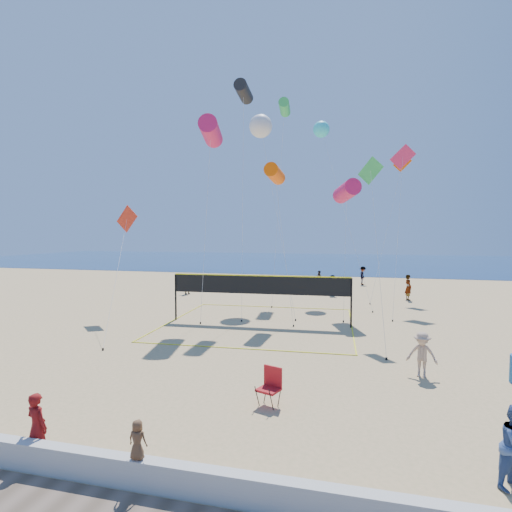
# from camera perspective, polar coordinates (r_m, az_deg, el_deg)

# --- Properties ---
(ground) EXTENTS (120.00, 120.00, 0.00)m
(ground) POSITION_cam_1_polar(r_m,az_deg,el_deg) (11.60, -6.22, -22.37)
(ground) COLOR tan
(ground) RESTS_ON ground
(ocean) EXTENTS (140.00, 50.00, 0.03)m
(ocean) POSITION_cam_1_polar(r_m,az_deg,el_deg) (72.07, 11.04, -0.75)
(ocean) COLOR navy
(ocean) RESTS_ON ground
(seawall) EXTENTS (32.00, 0.30, 0.60)m
(seawall) POSITION_cam_1_polar(r_m,az_deg,el_deg) (9.04, -13.70, -28.26)
(seawall) COLOR #BBBBB6
(seawall) RESTS_ON ground
(woman) EXTENTS (0.63, 0.49, 1.53)m
(woman) POSITION_cam_1_polar(r_m,az_deg,el_deg) (10.67, -28.81, -20.63)
(woman) COLOR maroon
(woman) RESTS_ON ground
(toddler) EXTENTS (0.38, 0.25, 0.78)m
(toddler) POSITION_cam_1_polar(r_m,az_deg,el_deg) (8.88, -16.58, -23.85)
(toddler) COLOR brown
(toddler) RESTS_ON seawall
(bystander_b) EXTENTS (1.13, 0.80, 1.58)m
(bystander_b) POSITION_cam_1_polar(r_m,az_deg,el_deg) (15.45, 22.62, -12.85)
(bystander_b) COLOR tan
(bystander_b) RESTS_ON ground
(far_person_0) EXTENTS (1.05, 0.91, 1.69)m
(far_person_0) POSITION_cam_1_polar(r_m,az_deg,el_deg) (33.31, -9.85, -3.95)
(far_person_0) COLOR gray
(far_person_0) RESTS_ON ground
(far_person_1) EXTENTS (1.35, 1.51, 1.67)m
(far_person_1) POSITION_cam_1_polar(r_m,az_deg,el_deg) (32.66, 10.83, -4.13)
(far_person_1) COLOR gray
(far_person_1) RESTS_ON ground
(far_person_2) EXTENTS (0.66, 0.81, 1.91)m
(far_person_2) POSITION_cam_1_polar(r_m,az_deg,el_deg) (32.04, 20.92, -4.21)
(far_person_2) COLOR gray
(far_person_2) RESTS_ON ground
(far_person_3) EXTENTS (0.78, 0.65, 1.44)m
(far_person_3) POSITION_cam_1_polar(r_m,az_deg,el_deg) (38.55, 9.07, -3.15)
(far_person_3) COLOR gray
(far_person_3) RESTS_ON ground
(far_person_4) EXTENTS (0.81, 1.23, 1.79)m
(far_person_4) POSITION_cam_1_polar(r_m,az_deg,el_deg) (40.10, 15.02, -2.72)
(far_person_4) COLOR gray
(far_person_4) RESTS_ON ground
(camp_chair) EXTENTS (0.75, 0.87, 1.23)m
(camp_chair) POSITION_cam_1_polar(r_m,az_deg,el_deg) (12.20, 2.09, -17.79)
(camp_chair) COLOR #A61317
(camp_chair) RESTS_ON ground
(volleyball_net) EXTENTS (10.53, 10.39, 2.70)m
(volleyball_net) POSITION_cam_1_polar(r_m,az_deg,el_deg) (22.14, 0.52, -4.87)
(volleyball_net) COLOR black
(volleyball_net) RESTS_ON ground
(kite_0) EXTENTS (1.60, 3.54, 11.72)m
(kite_0) POSITION_cam_1_polar(r_m,az_deg,el_deg) (24.74, -6.46, 17.25)
(kite_0) COLOR #CB1954
(kite_0) RESTS_ON ground
(kite_1) EXTENTS (1.26, 4.33, 14.50)m
(kite_1) POSITION_cam_1_polar(r_m,az_deg,el_deg) (27.27, -1.78, 22.39)
(kite_1) COLOR black
(kite_1) RESTS_ON ground
(kite_2) EXTENTS (2.02, 3.38, 9.07)m
(kite_2) POSITION_cam_1_polar(r_m,az_deg,el_deg) (24.04, 2.71, 11.63)
(kite_2) COLOR #FF5701
(kite_2) RESTS_ON ground
(kite_3) EXTENTS (3.94, 7.23, 6.72)m
(kite_3) POSITION_cam_1_polar(r_m,az_deg,el_deg) (25.17, -18.06, 4.40)
(kite_3) COLOR red
(kite_3) RESTS_ON ground
(kite_4) EXTENTS (1.28, 5.70, 8.95)m
(kite_4) POSITION_cam_1_polar(r_m,az_deg,el_deg) (21.41, 16.16, 10.26)
(kite_4) COLOR green
(kite_4) RESTS_ON ground
(kite_5) EXTENTS (1.99, 6.78, 11.28)m
(kite_5) POSITION_cam_1_polar(r_m,az_deg,el_deg) (30.38, 20.18, 12.22)
(kite_5) COLOR #E82959
(kite_5) RESTS_ON ground
(kite_6) EXTENTS (4.93, 8.32, 13.89)m
(kite_6) POSITION_cam_1_polar(r_m,az_deg,el_deg) (31.43, 0.68, 18.04)
(kite_6) COLOR silver
(kite_6) RESTS_ON ground
(kite_7) EXTENTS (4.85, 8.21, 14.13)m
(kite_7) POSITION_cam_1_polar(r_m,az_deg,el_deg) (34.47, 9.32, 17.41)
(kite_7) COLOR #35DBE6
(kite_7) RESTS_ON ground
(kite_8) EXTENTS (1.03, 8.00, 15.91)m
(kite_8) POSITION_cam_1_polar(r_m,az_deg,el_deg) (35.03, 4.10, 20.40)
(kite_8) COLOR green
(kite_8) RESTS_ON ground
(kite_9) EXTENTS (3.31, 5.78, 11.42)m
(kite_9) POSITION_cam_1_polar(r_m,az_deg,el_deg) (34.64, 19.90, 11.14)
(kite_9) COLOR #FF5701
(kite_9) RESTS_ON ground
(kite_10) EXTENTS (1.87, 4.49, 8.33)m
(kite_10) POSITION_cam_1_polar(r_m,az_deg,el_deg) (25.96, 12.83, 9.01)
(kite_10) COLOR #CB1954
(kite_10) RESTS_ON ground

